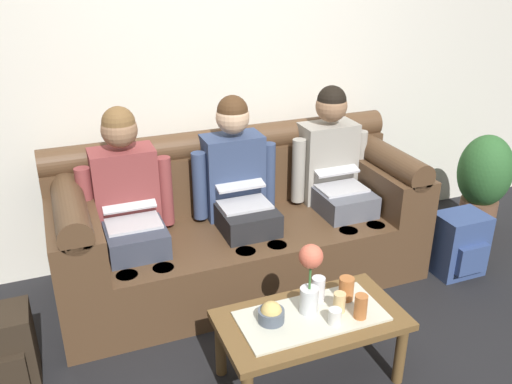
{
  "coord_description": "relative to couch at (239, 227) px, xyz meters",
  "views": [
    {
      "loc": [
        -1.06,
        -1.81,
        2.04
      ],
      "look_at": [
        0.02,
        0.91,
        0.72
      ],
      "focal_mm": 38.27,
      "sensor_mm": 36.0,
      "label": 1
    }
  ],
  "objects": [
    {
      "name": "back_wall_patterned",
      "position": [
        -0.0,
        0.53,
        1.08
      ],
      "size": [
        6.0,
        0.12,
        2.9
      ],
      "primitive_type": "cube",
      "color": "silver",
      "rests_on": "ground_plane"
    },
    {
      "name": "couch",
      "position": [
        0.0,
        0.0,
        0.0
      ],
      "size": [
        2.32,
        0.88,
        0.96
      ],
      "color": "#513823",
      "rests_on": "ground_plane"
    },
    {
      "name": "person_left",
      "position": [
        -0.69,
        -0.0,
        0.29
      ],
      "size": [
        0.56,
        0.67,
        1.22
      ],
      "color": "#383D4C",
      "rests_on": "ground_plane"
    },
    {
      "name": "person_middle",
      "position": [
        -0.0,
        -0.0,
        0.29
      ],
      "size": [
        0.56,
        0.67,
        1.22
      ],
      "color": "#232326",
      "rests_on": "ground_plane"
    },
    {
      "name": "person_right",
      "position": [
        0.69,
        -0.0,
        0.29
      ],
      "size": [
        0.56,
        0.67,
        1.22
      ],
      "color": "#595B66",
      "rests_on": "ground_plane"
    },
    {
      "name": "coffee_table",
      "position": [
        -0.0,
        -1.04,
        -0.04
      ],
      "size": [
        0.92,
        0.49,
        0.39
      ],
      "color": "brown",
      "rests_on": "ground_plane"
    },
    {
      "name": "flower_vase",
      "position": [
        -0.0,
        -1.01,
        0.23
      ],
      "size": [
        0.12,
        0.12,
        0.38
      ],
      "color": "silver",
      "rests_on": "coffee_table"
    },
    {
      "name": "snack_bowl",
      "position": [
        -0.2,
        -1.01,
        0.06
      ],
      "size": [
        0.13,
        0.13,
        0.11
      ],
      "color": "#4C5666",
      "rests_on": "coffee_table"
    },
    {
      "name": "cup_near_left",
      "position": [
        0.23,
        -0.98,
        0.08
      ],
      "size": [
        0.08,
        0.08,
        0.12
      ],
      "primitive_type": "cylinder",
      "color": "#B26633",
      "rests_on": "coffee_table"
    },
    {
      "name": "cup_near_right",
      "position": [
        0.21,
        -1.14,
        0.08
      ],
      "size": [
        0.06,
        0.06,
        0.13
      ],
      "primitive_type": "cylinder",
      "color": "#B26633",
      "rests_on": "coffee_table"
    },
    {
      "name": "cup_far_center",
      "position": [
        0.07,
        -1.14,
        0.06
      ],
      "size": [
        0.06,
        0.06,
        0.08
      ],
      "primitive_type": "cylinder",
      "color": "white",
      "rests_on": "coffee_table"
    },
    {
      "name": "cup_far_left",
      "position": [
        0.09,
        -0.93,
        0.09
      ],
      "size": [
        0.07,
        0.07,
        0.13
      ],
      "primitive_type": "cylinder",
      "color": "silver",
      "rests_on": "coffee_table"
    },
    {
      "name": "cup_far_right",
      "position": [
        0.14,
        -1.06,
        0.07
      ],
      "size": [
        0.06,
        0.06,
        0.1
      ],
      "primitive_type": "cylinder",
      "color": "#DBB77A",
      "rests_on": "coffee_table"
    },
    {
      "name": "backpack_right",
      "position": [
        1.39,
        -0.51,
        -0.16
      ],
      "size": [
        0.33,
        0.29,
        0.43
      ],
      "color": "#33477A",
      "rests_on": "ground_plane"
    },
    {
      "name": "backpack_left",
      "position": [
        -1.44,
        -0.53,
        -0.16
      ],
      "size": [
        0.3,
        0.29,
        0.43
      ],
      "color": "#2D2319",
      "rests_on": "ground_plane"
    },
    {
      "name": "potted_plant",
      "position": [
        1.95,
        -0.08,
        0.06
      ],
      "size": [
        0.4,
        0.4,
        0.78
      ],
      "color": "brown",
      "rests_on": "ground_plane"
    }
  ]
}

